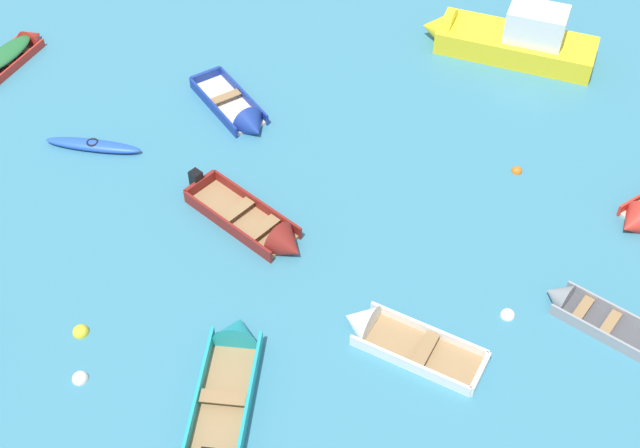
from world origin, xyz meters
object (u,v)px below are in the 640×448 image
object	(u,v)px
rowboat_white_far_right	(382,332)
mooring_buoy_trailing	(517,171)
motor_launch_yellow_center	(505,37)
kayak_blue_far_left	(93,145)
mooring_buoy_outer_edge	(81,332)
rowboat_red_distant_center	(16,50)
mooring_buoy_central	(80,379)
rowboat_grey_foreground_center	(579,308)
mooring_buoy_near_foreground	(507,315)
rowboat_maroon_outer_right	(265,231)
rowboat_turquoise_midfield_left	(231,363)
rowboat_deep_blue_cluster_outer	(242,117)

from	to	relation	value
rowboat_white_far_right	mooring_buoy_trailing	size ratio (longest dim) A/B	11.34
motor_launch_yellow_center	kayak_blue_far_left	xyz separation A→B (m)	(-15.72, -3.53, -0.55)
mooring_buoy_outer_edge	motor_launch_yellow_center	bearing A→B (deg)	36.01
rowboat_red_distant_center	mooring_buoy_central	bearing A→B (deg)	-78.12
mooring_buoy_outer_edge	kayak_blue_far_left	bearing A→B (deg)	89.85
rowboat_grey_foreground_center	mooring_buoy_near_foreground	distance (m)	2.06
mooring_buoy_central	mooring_buoy_outer_edge	bearing A→B (deg)	92.55
rowboat_grey_foreground_center	rowboat_white_far_right	bearing A→B (deg)	-179.61
motor_launch_yellow_center	mooring_buoy_near_foreground	size ratio (longest dim) A/B	15.95
rowboat_maroon_outer_right	mooring_buoy_trailing	xyz separation A→B (m)	(8.72, 1.78, -0.22)
mooring_buoy_near_foreground	rowboat_red_distant_center	bearing A→B (deg)	135.77
kayak_blue_far_left	rowboat_turquoise_midfield_left	distance (m)	10.55
rowboat_white_far_right	mooring_buoy_near_foreground	bearing A→B (deg)	3.01
rowboat_maroon_outer_right	mooring_buoy_near_foreground	xyz separation A→B (m)	(6.65, -4.07, -0.22)
rowboat_grey_foreground_center	kayak_blue_far_left	world-z (taller)	rowboat_grey_foreground_center
rowboat_red_distant_center	rowboat_turquoise_midfield_left	xyz separation A→B (m)	(7.36, -15.66, -0.03)
rowboat_deep_blue_cluster_outer	rowboat_turquoise_midfield_left	size ratio (longest dim) A/B	0.88
rowboat_maroon_outer_right	mooring_buoy_near_foreground	bearing A→B (deg)	-31.47
rowboat_white_far_right	mooring_buoy_central	distance (m)	8.39
rowboat_deep_blue_cluster_outer	mooring_buoy_trailing	bearing A→B (deg)	-23.57
mooring_buoy_outer_edge	mooring_buoy_central	bearing A→B (deg)	-87.45
rowboat_grey_foreground_center	motor_launch_yellow_center	world-z (taller)	motor_launch_yellow_center
rowboat_red_distant_center	mooring_buoy_trailing	xyz separation A→B (m)	(17.45, -9.12, -0.27)
kayak_blue_far_left	mooring_buoy_outer_edge	bearing A→B (deg)	-90.15
rowboat_grey_foreground_center	rowboat_white_far_right	size ratio (longest dim) A/B	0.76
rowboat_turquoise_midfield_left	mooring_buoy_central	xyz separation A→B (m)	(-4.11, 0.22, -0.24)
rowboat_maroon_outer_right	rowboat_grey_foreground_center	bearing A→B (deg)	-25.93
rowboat_white_far_right	mooring_buoy_trailing	xyz separation A→B (m)	(5.82, 6.05, -0.18)
rowboat_white_far_right	rowboat_maroon_outer_right	size ratio (longest dim) A/B	0.95
mooring_buoy_near_foreground	kayak_blue_far_left	bearing A→B (deg)	143.51
motor_launch_yellow_center	rowboat_white_far_right	world-z (taller)	motor_launch_yellow_center
rowboat_grey_foreground_center	rowboat_maroon_outer_right	world-z (taller)	rowboat_maroon_outer_right
motor_launch_yellow_center	mooring_buoy_central	bearing A→B (deg)	-140.29
rowboat_white_far_right	rowboat_red_distant_center	distance (m)	19.11
rowboat_grey_foreground_center	kayak_blue_far_left	distance (m)	16.92
rowboat_red_distant_center	mooring_buoy_central	world-z (taller)	rowboat_red_distant_center
motor_launch_yellow_center	rowboat_red_distant_center	distance (m)	19.08
rowboat_white_far_right	mooring_buoy_near_foreground	xyz separation A→B (m)	(3.75, 0.20, -0.18)
rowboat_deep_blue_cluster_outer	mooring_buoy_near_foreground	world-z (taller)	rowboat_deep_blue_cluster_outer
rowboat_maroon_outer_right	mooring_buoy_near_foreground	distance (m)	7.79
kayak_blue_far_left	rowboat_deep_blue_cluster_outer	world-z (taller)	rowboat_deep_blue_cluster_outer
mooring_buoy_trailing	mooring_buoy_outer_edge	size ratio (longest dim) A/B	0.76
mooring_buoy_outer_edge	rowboat_deep_blue_cluster_outer	bearing A→B (deg)	58.70
rowboat_red_distant_center	rowboat_turquoise_midfield_left	bearing A→B (deg)	-64.83
mooring_buoy_trailing	rowboat_maroon_outer_right	bearing A→B (deg)	-168.45
rowboat_maroon_outer_right	motor_launch_yellow_center	bearing A→B (deg)	39.78
rowboat_red_distant_center	rowboat_maroon_outer_right	distance (m)	13.97
kayak_blue_far_left	rowboat_maroon_outer_right	distance (m)	7.42
kayak_blue_far_left	rowboat_maroon_outer_right	bearing A→B (deg)	-41.77
rowboat_red_distant_center	rowboat_maroon_outer_right	world-z (taller)	rowboat_maroon_outer_right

